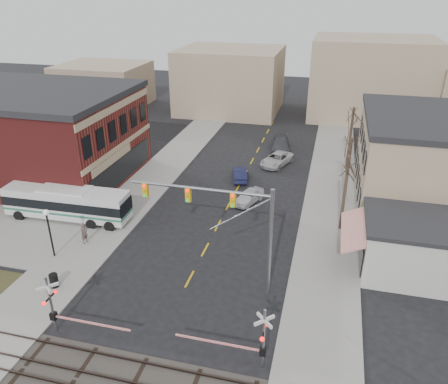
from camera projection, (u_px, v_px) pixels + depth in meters
The scene contains 19 objects.
ground at pixel (180, 296), 29.96m from camera, with size 160.00×160.00×0.00m, color black.
sidewalk_west at pixel (160, 172), 49.51m from camera, with size 5.00×60.00×0.12m, color gray.
sidewalk_east at pixel (331, 189), 45.29m from camera, with size 5.00×60.00×0.12m, color gray.
awning_shop at pixel (420, 247), 31.59m from camera, with size 9.74×6.20×4.30m.
tree_east_a at pixel (345, 193), 36.60m from camera, with size 0.28×0.28×6.75m.
tree_east_b at pixel (348, 169), 41.87m from camera, with size 0.28×0.28×6.30m.
tree_east_c at pixel (350, 139), 48.62m from camera, with size 0.28×0.28×7.20m.
transit_bus at pixel (67, 202), 39.06m from camera, with size 11.52×2.83×2.95m.
traffic_signal_mast at pixel (230, 217), 28.33m from camera, with size 9.63×0.30×8.00m.
rr_crossing_west at pixel (57, 306), 26.14m from camera, with size 5.60×1.36×4.00m.
rr_crossing_east at pixel (256, 338), 23.78m from camera, with size 5.60×1.36×4.00m.
street_lamp at pixel (48, 223), 32.96m from camera, with size 0.44×0.44×4.07m.
trash_bin at pixel (54, 280), 30.55m from camera, with size 0.60×0.60×1.01m, color black.
car_a at pixel (249, 196), 42.48m from camera, with size 1.56×3.89×1.32m, color silver.
car_b at pixel (240, 174), 47.47m from camera, with size 1.41×4.05×1.33m, color #171939.
car_c at pixel (277, 159), 51.26m from camera, with size 2.31×5.01×1.39m, color #B4B4B4.
car_d at pixel (280, 144), 55.83m from camera, with size 2.21×5.43×1.58m, color #3B3C3F.
pedestrian_near at pixel (84, 233), 35.52m from camera, with size 0.67×0.44×1.83m, color #564645.
pedestrian_far at pixel (103, 216), 38.21m from camera, with size 0.84×0.65×1.72m, color #2C2D4E.
Camera 1 is at (8.79, -22.41, 19.46)m, focal length 35.00 mm.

